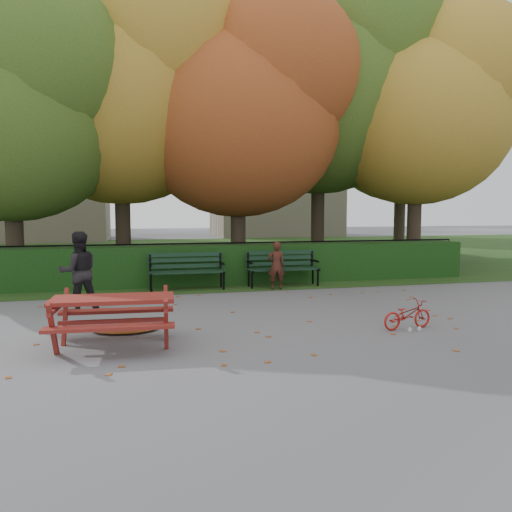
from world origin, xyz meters
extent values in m
plane|color=slate|center=(0.00, 0.00, 0.00)|extent=(90.00, 90.00, 0.00)
plane|color=#1B3711|center=(0.00, 14.00, 0.01)|extent=(90.00, 90.00, 0.00)
cube|color=#B3A68A|center=(-9.00, 26.00, 7.50)|extent=(10.00, 7.00, 15.00)
cube|color=#B3A68A|center=(8.00, 28.00, 6.00)|extent=(9.00, 6.00, 12.00)
cube|color=black|center=(0.00, 4.50, 0.50)|extent=(13.00, 0.90, 1.00)
cube|color=black|center=(0.00, 5.30, 0.08)|extent=(14.00, 0.04, 0.04)
cube|color=black|center=(0.00, 5.30, 1.00)|extent=(14.00, 0.04, 0.04)
cylinder|color=black|center=(-3.00, 5.30, 0.50)|extent=(0.03, 0.03, 1.00)
cylinder|color=black|center=(0.00, 5.30, 0.50)|extent=(0.03, 0.03, 1.00)
cylinder|color=black|center=(3.00, 5.30, 0.50)|extent=(0.03, 0.03, 1.00)
cylinder|color=black|center=(6.50, 5.30, 0.50)|extent=(0.03, 0.03, 1.00)
cylinder|color=#2E241B|center=(-5.50, 5.80, 1.31)|extent=(0.44, 0.44, 2.62)
ellipsoid|color=#2F5119|center=(-5.50, 5.80, 4.12)|extent=(5.60, 5.60, 5.04)
sphere|color=#2F5119|center=(-4.52, 5.10, 5.38)|extent=(4.20, 4.20, 4.20)
cylinder|color=#2E241B|center=(-2.80, 7.00, 1.57)|extent=(0.44, 0.44, 3.15)
ellipsoid|color=olive|center=(-2.80, 7.00, 4.95)|extent=(6.40, 6.40, 5.76)
sphere|color=olive|center=(-1.68, 6.20, 6.39)|extent=(4.80, 4.80, 4.80)
cylinder|color=#2E241B|center=(0.50, 6.20, 1.40)|extent=(0.44, 0.44, 2.80)
ellipsoid|color=brown|center=(0.50, 6.20, 4.40)|extent=(6.00, 6.00, 5.40)
sphere|color=brown|center=(1.55, 5.45, 5.75)|extent=(4.50, 4.50, 4.50)
cylinder|color=#2E241B|center=(3.50, 7.50, 1.75)|extent=(0.44, 0.44, 3.50)
ellipsoid|color=#2F5119|center=(3.50, 7.50, 5.50)|extent=(6.80, 6.80, 6.12)
sphere|color=#2F5119|center=(4.69, 6.65, 7.03)|extent=(5.10, 5.10, 5.10)
cylinder|color=#2E241B|center=(6.20, 6.00, 1.49)|extent=(0.44, 0.44, 2.97)
ellipsoid|color=olive|center=(6.20, 6.00, 4.68)|extent=(5.80, 5.80, 5.22)
sphere|color=olive|center=(7.21, 5.28, 5.98)|extent=(4.35, 4.35, 4.35)
cylinder|color=#2E241B|center=(8.00, 10.00, 1.57)|extent=(0.44, 0.44, 3.15)
ellipsoid|color=#2F5119|center=(8.00, 10.00, 4.95)|extent=(6.00, 6.00, 5.40)
sphere|color=#2F5119|center=(9.05, 9.25, 6.30)|extent=(4.50, 4.50, 4.50)
cube|color=black|center=(-1.30, 3.42, 0.44)|extent=(1.80, 0.12, 0.04)
cube|color=black|center=(-1.30, 3.60, 0.44)|extent=(1.80, 0.12, 0.04)
cube|color=black|center=(-1.30, 3.78, 0.44)|extent=(1.80, 0.12, 0.04)
cube|color=black|center=(-1.30, 3.87, 0.55)|extent=(1.80, 0.05, 0.10)
cube|color=black|center=(-1.30, 3.87, 0.70)|extent=(1.80, 0.05, 0.10)
cube|color=black|center=(-1.30, 3.87, 0.83)|extent=(1.80, 0.05, 0.10)
cube|color=black|center=(-2.15, 3.60, 0.42)|extent=(0.05, 0.55, 0.06)
cube|color=black|center=(-2.15, 3.87, 0.65)|extent=(0.05, 0.05, 0.41)
cylinder|color=black|center=(-2.15, 3.42, 0.22)|extent=(0.05, 0.05, 0.44)
cylinder|color=black|center=(-2.15, 3.78, 0.22)|extent=(0.05, 0.05, 0.44)
cube|color=black|center=(-2.15, 3.62, 0.62)|extent=(0.05, 0.45, 0.04)
cube|color=black|center=(-0.45, 3.60, 0.42)|extent=(0.05, 0.55, 0.06)
cube|color=black|center=(-0.45, 3.87, 0.65)|extent=(0.05, 0.05, 0.41)
cylinder|color=black|center=(-0.45, 3.42, 0.22)|extent=(0.05, 0.05, 0.44)
cylinder|color=black|center=(-0.45, 3.78, 0.22)|extent=(0.05, 0.05, 0.44)
cube|color=black|center=(-0.45, 3.62, 0.62)|extent=(0.05, 0.45, 0.04)
cube|color=black|center=(1.10, 3.42, 0.44)|extent=(1.80, 0.12, 0.04)
cube|color=black|center=(1.10, 3.60, 0.44)|extent=(1.80, 0.12, 0.04)
cube|color=black|center=(1.10, 3.78, 0.44)|extent=(1.80, 0.12, 0.04)
cube|color=black|center=(1.10, 3.87, 0.55)|extent=(1.80, 0.05, 0.10)
cube|color=black|center=(1.10, 3.87, 0.70)|extent=(1.80, 0.05, 0.10)
cube|color=black|center=(1.10, 3.87, 0.83)|extent=(1.80, 0.05, 0.10)
cube|color=black|center=(0.25, 3.60, 0.42)|extent=(0.05, 0.55, 0.06)
cube|color=black|center=(0.25, 3.87, 0.65)|extent=(0.05, 0.05, 0.41)
cylinder|color=black|center=(0.25, 3.42, 0.22)|extent=(0.05, 0.05, 0.44)
cylinder|color=black|center=(0.25, 3.78, 0.22)|extent=(0.05, 0.05, 0.44)
cube|color=black|center=(0.25, 3.62, 0.62)|extent=(0.05, 0.45, 0.04)
cube|color=black|center=(1.95, 3.60, 0.42)|extent=(0.05, 0.55, 0.06)
cube|color=black|center=(1.95, 3.87, 0.65)|extent=(0.05, 0.05, 0.41)
cylinder|color=black|center=(1.95, 3.42, 0.22)|extent=(0.05, 0.05, 0.44)
cylinder|color=black|center=(1.95, 3.78, 0.22)|extent=(0.05, 0.05, 0.44)
cube|color=black|center=(1.95, 3.62, 0.62)|extent=(0.05, 0.45, 0.04)
cube|color=maroon|center=(-2.84, -1.14, 0.68)|extent=(1.69, 0.79, 0.06)
cube|color=maroon|center=(-2.87, -1.69, 0.40)|extent=(1.66, 0.33, 0.05)
cube|color=maroon|center=(-2.80, -0.60, 0.40)|extent=(1.66, 0.33, 0.05)
cube|color=maroon|center=(-3.58, -1.51, 0.37)|extent=(0.08, 0.48, 0.80)
cube|color=maroon|center=(-3.52, -0.69, 0.37)|extent=(0.08, 0.48, 0.80)
cube|color=maroon|center=(-3.55, -1.10, 0.61)|extent=(0.13, 1.24, 0.06)
cube|color=maroon|center=(-2.15, -1.60, 0.37)|extent=(0.08, 0.48, 0.80)
cube|color=maroon|center=(-2.10, -0.78, 0.37)|extent=(0.08, 0.48, 0.80)
cube|color=maroon|center=(-2.12, -1.19, 0.61)|extent=(0.13, 1.24, 0.06)
cube|color=maroon|center=(-2.84, -1.14, 0.37)|extent=(1.47, 0.15, 0.06)
ellipsoid|color=brown|center=(-2.68, -0.19, 0.04)|extent=(1.08, 0.79, 0.07)
imported|color=#3F1C14|center=(0.79, 3.20, 0.58)|extent=(0.44, 0.31, 1.15)
imported|color=black|center=(-3.55, 1.59, 0.75)|extent=(0.86, 0.74, 1.51)
imported|color=#A8160F|center=(1.69, -1.19, 0.23)|extent=(0.93, 0.44, 0.47)
camera|label=1|loc=(-2.58, -8.22, 1.90)|focal=35.00mm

